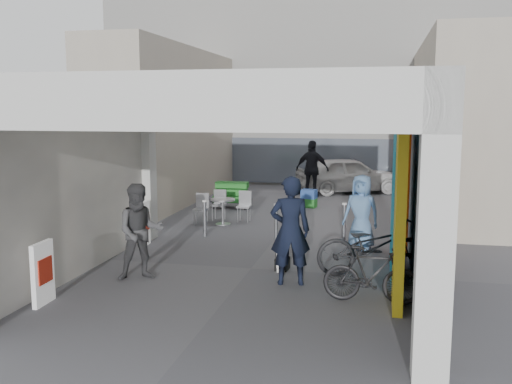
% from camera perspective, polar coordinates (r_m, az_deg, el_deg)
% --- Properties ---
extents(ground, '(90.00, 90.00, 0.00)m').
position_cam_1_polar(ground, '(11.12, -0.51, -7.66)').
color(ground, '#4F4F53').
rests_on(ground, ground).
extents(arcade_canopy, '(6.40, 6.45, 6.40)m').
position_cam_1_polar(arcade_canopy, '(9.80, 1.49, 3.88)').
color(arcade_canopy, beige).
rests_on(arcade_canopy, ground).
extents(far_building, '(18.00, 4.08, 8.00)m').
position_cam_1_polar(far_building, '(24.54, 6.90, 10.46)').
color(far_building, white).
rests_on(far_building, ground).
extents(plaza_bldg_left, '(2.00, 9.00, 5.00)m').
position_cam_1_polar(plaza_bldg_left, '(19.20, -8.70, 6.58)').
color(plaza_bldg_left, '#A49A88').
rests_on(plaza_bldg_left, ground).
extents(plaza_bldg_right, '(2.00, 9.00, 5.00)m').
position_cam_1_polar(plaza_bldg_right, '(18.05, 19.21, 6.10)').
color(plaza_bldg_right, '#A49A88').
rests_on(plaza_bldg_right, ground).
extents(bollard_left, '(0.09, 0.09, 0.87)m').
position_cam_1_polar(bollard_left, '(13.79, -5.14, -2.68)').
color(bollard_left, gray).
rests_on(bollard_left, ground).
extents(bollard_center, '(0.09, 0.09, 0.88)m').
position_cam_1_polar(bollard_center, '(13.15, 2.03, -3.17)').
color(bollard_center, gray).
rests_on(bollard_center, ground).
extents(bollard_right, '(0.09, 0.09, 0.91)m').
position_cam_1_polar(bollard_right, '(13.25, 8.79, -3.12)').
color(bollard_right, gray).
rests_on(bollard_right, ground).
extents(advert_board_near, '(0.11, 0.55, 1.00)m').
position_cam_1_polar(advert_board_near, '(9.64, -20.53, -7.60)').
color(advert_board_near, silver).
rests_on(advert_board_near, ground).
extents(advert_board_far, '(0.12, 0.55, 1.00)m').
position_cam_1_polar(advert_board_far, '(13.02, -11.11, -3.14)').
color(advert_board_far, silver).
rests_on(advert_board_far, ground).
extents(cafe_set, '(1.37, 1.11, 0.83)m').
position_cam_1_polar(cafe_set, '(15.48, -3.46, -1.97)').
color(cafe_set, '#A1A1A6').
rests_on(cafe_set, ground).
extents(produce_stand, '(1.21, 0.66, 0.80)m').
position_cam_1_polar(produce_stand, '(17.69, -2.52, -0.59)').
color(produce_stand, black).
rests_on(produce_stand, ground).
extents(crate_stack, '(0.51, 0.43, 0.56)m').
position_cam_1_polar(crate_stack, '(17.88, 5.32, -0.64)').
color(crate_stack, '#1A5D20').
rests_on(crate_stack, ground).
extents(border_collie, '(0.23, 0.46, 0.64)m').
position_cam_1_polar(border_collie, '(10.91, 2.59, -6.60)').
color(border_collie, black).
rests_on(border_collie, ground).
extents(man_with_dog, '(0.78, 0.60, 1.92)m').
position_cam_1_polar(man_with_dog, '(9.95, 3.44, -3.87)').
color(man_with_dog, black).
rests_on(man_with_dog, ground).
extents(man_back_turned, '(1.06, 0.98, 1.74)m').
position_cam_1_polar(man_back_turned, '(10.46, -11.50, -3.92)').
color(man_back_turned, '#3E3E40').
rests_on(man_back_turned, ground).
extents(man_elderly, '(0.93, 0.76, 1.65)m').
position_cam_1_polar(man_elderly, '(12.67, 10.48, -1.98)').
color(man_elderly, '#5E86B8').
rests_on(man_elderly, ground).
extents(man_crates, '(1.23, 0.70, 1.98)m').
position_cam_1_polar(man_crates, '(19.76, 5.65, 2.29)').
color(man_crates, black).
rests_on(man_crates, ground).
extents(bicycle_front, '(2.22, 1.29, 1.10)m').
position_cam_1_polar(bicycle_front, '(10.77, 11.63, -5.32)').
color(bicycle_front, black).
rests_on(bicycle_front, ground).
extents(bicycle_rear, '(1.53, 0.48, 0.91)m').
position_cam_1_polar(bicycle_rear, '(9.30, 11.46, -8.12)').
color(bicycle_rear, black).
rests_on(bicycle_rear, ground).
extents(white_van, '(4.17, 2.99, 1.32)m').
position_cam_1_polar(white_van, '(21.12, 9.24, 1.71)').
color(white_van, silver).
rests_on(white_van, ground).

